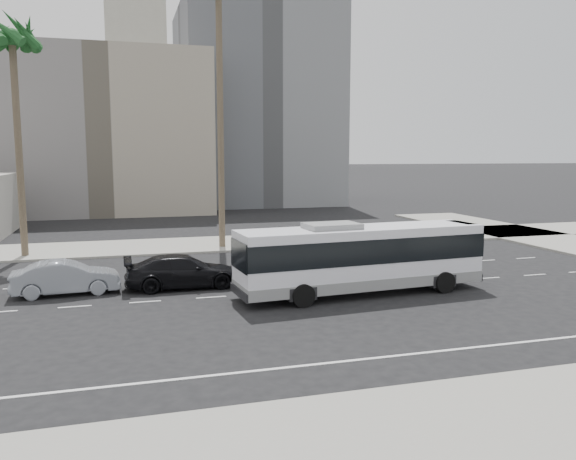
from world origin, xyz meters
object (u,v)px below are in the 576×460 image
object	(u,v)px
car_a	(183,271)
palm_mid	(12,42)
city_bus	(361,256)
car_b	(66,278)

from	to	relation	value
car_a	palm_mid	world-z (taller)	palm_mid
city_bus	car_a	world-z (taller)	city_bus
city_bus	car_b	distance (m)	14.11
car_a	car_b	distance (m)	5.50
car_b	palm_mid	size ratio (longest dim) A/B	0.33
car_a	palm_mid	xyz separation A→B (m)	(-9.00, 11.31, 12.69)
palm_mid	city_bus	bearing A→B (deg)	-41.20
car_a	city_bus	bearing A→B (deg)	-114.30
car_a	car_b	xyz separation A→B (m)	(-5.50, 0.15, -0.02)
car_b	car_a	bearing A→B (deg)	-95.53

